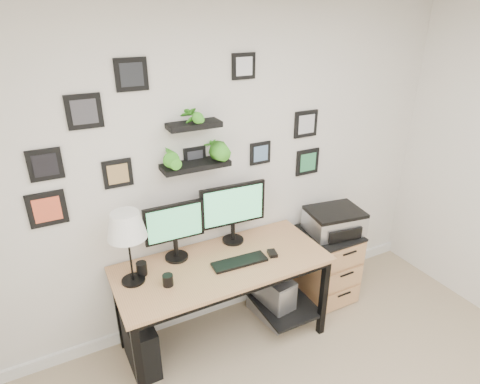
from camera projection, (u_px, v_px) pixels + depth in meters
room at (230, 300)px, 3.67m from camera, size 4.00×4.00×4.00m
desk at (225, 272)px, 3.10m from camera, size 1.60×0.70×0.75m
monitor_left at (175, 228)px, 2.94m from camera, size 0.45×0.18×0.46m
monitor_right at (233, 209)px, 3.16m from camera, size 0.54×0.18×0.50m
keyboard at (240, 262)px, 2.99m from camera, size 0.42×0.15×0.02m
mouse at (272, 253)px, 3.09m from camera, size 0.08×0.11×0.03m
table_lamp at (126, 227)px, 2.62m from camera, size 0.26×0.26×0.54m
mug at (168, 280)px, 2.74m from camera, size 0.07×0.07×0.08m
pen_cup at (142, 269)px, 2.85m from camera, size 0.08×0.08×0.10m
pc_tower_black at (141, 344)px, 2.99m from camera, size 0.19×0.42×0.41m
pc_tower_grey at (271, 296)px, 3.46m from camera, size 0.26×0.47×0.45m
file_cabinet at (327, 263)px, 3.71m from camera, size 0.43×0.53×0.67m
printer at (334, 221)px, 3.54m from camera, size 0.51×0.43×0.21m
wall_decor at (192, 141)px, 2.84m from camera, size 2.31×0.18×1.05m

